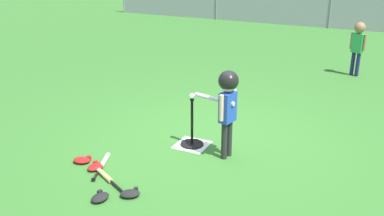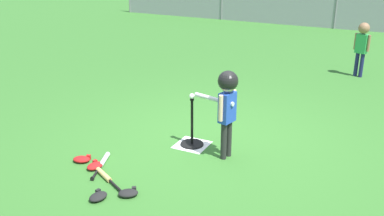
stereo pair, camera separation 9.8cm
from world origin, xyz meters
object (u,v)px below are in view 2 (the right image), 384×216
(batting_tee, at_px, (192,138))
(glove_tossed_aside, at_px, (98,196))
(baseball_on_tee, at_px, (192,96))
(glove_near_bats, at_px, (82,159))
(batter_child, at_px, (227,97))
(glove_by_plate, at_px, (95,166))
(fielder_deep_right, at_px, (362,42))
(spare_bat_wood, at_px, (106,177))
(spare_bat_silver, at_px, (103,162))
(glove_outfield_drop, at_px, (128,193))

(batting_tee, relative_size, glove_tossed_aside, 2.82)
(baseball_on_tee, bearing_deg, glove_near_bats, -133.88)
(baseball_on_tee, relative_size, glove_near_bats, 0.29)
(batter_child, height_order, glove_by_plate, batter_child)
(baseball_on_tee, bearing_deg, glove_tossed_aside, -100.07)
(glove_by_plate, distance_m, glove_near_bats, 0.27)
(fielder_deep_right, height_order, spare_bat_wood, fielder_deep_right)
(spare_bat_silver, distance_m, glove_tossed_aside, 0.82)
(glove_near_bats, bearing_deg, spare_bat_silver, 13.07)
(fielder_deep_right, xyz_separation_m, spare_bat_silver, (-2.37, -5.56, -0.70))
(batter_child, bearing_deg, glove_by_plate, -142.53)
(batting_tee, relative_size, fielder_deep_right, 0.60)
(spare_bat_silver, relative_size, spare_bat_wood, 1.02)
(spare_bat_wood, bearing_deg, batter_child, 48.65)
(batting_tee, distance_m, glove_outfield_drop, 1.49)
(batting_tee, xyz_separation_m, spare_bat_silver, (-0.76, -1.02, -0.08))
(baseball_on_tee, bearing_deg, spare_bat_wood, -110.33)
(batting_tee, distance_m, spare_bat_silver, 1.27)
(baseball_on_tee, distance_m, spare_bat_silver, 1.44)
(batter_child, height_order, glove_tossed_aside, batter_child)
(batting_tee, bearing_deg, baseball_on_tee, 0.00)
(batting_tee, relative_size, glove_by_plate, 2.80)
(spare_bat_silver, bearing_deg, glove_near_bats, -166.93)
(batting_tee, height_order, glove_by_plate, batting_tee)
(spare_bat_wood, relative_size, glove_near_bats, 2.43)
(spare_bat_silver, xyz_separation_m, spare_bat_wood, (0.28, -0.29, 0.00))
(glove_by_plate, relative_size, glove_near_bats, 0.95)
(batter_child, relative_size, glove_by_plate, 4.82)
(baseball_on_tee, height_order, spare_bat_wood, baseball_on_tee)
(fielder_deep_right, relative_size, glove_by_plate, 4.63)
(glove_outfield_drop, bearing_deg, spare_bat_wood, 157.60)
(batting_tee, height_order, fielder_deep_right, fielder_deep_right)
(baseball_on_tee, bearing_deg, fielder_deep_right, 70.43)
(fielder_deep_right, relative_size, glove_outfield_drop, 4.15)
(batting_tee, height_order, baseball_on_tee, baseball_on_tee)
(spare_bat_silver, height_order, glove_near_bats, glove_near_bats)
(glove_tossed_aside, xyz_separation_m, glove_outfield_drop, (0.26, 0.21, 0.00))
(fielder_deep_right, distance_m, glove_tossed_aside, 6.56)
(fielder_deep_right, bearing_deg, spare_bat_silver, -113.12)
(batting_tee, distance_m, fielder_deep_right, 4.86)
(baseball_on_tee, height_order, glove_tossed_aside, baseball_on_tee)
(batter_child, height_order, glove_outfield_drop, batter_child)
(baseball_on_tee, height_order, spare_bat_silver, baseball_on_tee)
(spare_bat_silver, height_order, glove_outfield_drop, glove_outfield_drop)
(baseball_on_tee, distance_m, fielder_deep_right, 4.82)
(batter_child, xyz_separation_m, glove_near_bats, (-1.59, -0.96, -0.80))
(batter_child, bearing_deg, spare_bat_wood, -131.35)
(fielder_deep_right, relative_size, glove_near_bats, 4.41)
(glove_by_plate, height_order, glove_tossed_aside, same)
(glove_near_bats, bearing_deg, baseball_on_tee, 46.12)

